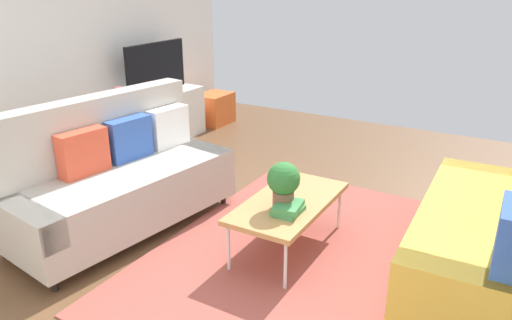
{
  "coord_description": "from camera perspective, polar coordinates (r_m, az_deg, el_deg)",
  "views": [
    {
      "loc": [
        -3.0,
        -1.63,
        2.03
      ],
      "look_at": [
        0.14,
        0.2,
        0.65
      ],
      "focal_mm": 34.15,
      "sensor_mm": 36.0,
      "label": 1
    }
  ],
  "objects": [
    {
      "name": "bottle_2",
      "position": [
        6.08,
        -12.59,
        8.06
      ],
      "size": [
        0.05,
        0.05,
        0.21
      ],
      "primitive_type": "cylinder",
      "color": "#262626",
      "rests_on": "tv_console"
    },
    {
      "name": "area_rug",
      "position": [
        3.83,
        6.1,
        -11.22
      ],
      "size": [
        2.9,
        2.2,
        0.01
      ],
      "primitive_type": "cube",
      "color": "#9E4C42",
      "rests_on": "ground_plane"
    },
    {
      "name": "storage_trunk",
      "position": [
        7.15,
        -4.87,
        6.02
      ],
      "size": [
        0.52,
        0.4,
        0.44
      ],
      "primitive_type": "cube",
      "color": "orange",
      "rests_on": "ground_plane"
    },
    {
      "name": "table_book_1",
      "position": [
        3.53,
        3.8,
        -5.39
      ],
      "size": [
        0.26,
        0.21,
        0.04
      ],
      "primitive_type": "cube",
      "rotation": [
        0.0,
        0.0,
        0.15
      ],
      "color": "#3F8C4C",
      "rests_on": "table_book_0"
    },
    {
      "name": "potted_plant",
      "position": [
        3.54,
        3.24,
        -2.66
      ],
      "size": [
        0.24,
        0.24,
        0.36
      ],
      "color": "brown",
      "rests_on": "coffee_table"
    },
    {
      "name": "tv_console",
      "position": [
        6.35,
        -11.33,
        4.74
      ],
      "size": [
        1.4,
        0.44,
        0.64
      ],
      "primitive_type": "cube",
      "color": "silver",
      "rests_on": "ground_plane"
    },
    {
      "name": "bottle_1",
      "position": [
        6.01,
        -13.2,
        7.89
      ],
      "size": [
        0.04,
        0.04,
        0.21
      ],
      "primitive_type": "cylinder",
      "color": "#262626",
      "rests_on": "tv_console"
    },
    {
      "name": "bottle_0",
      "position": [
        5.94,
        -13.86,
        7.38
      ],
      "size": [
        0.05,
        0.05,
        0.15
      ],
      "primitive_type": "cylinder",
      "color": "silver",
      "rests_on": "tv_console"
    },
    {
      "name": "ground_plane",
      "position": [
        3.97,
        1.51,
        -9.98
      ],
      "size": [
        7.68,
        7.68,
        0.0
      ],
      "primitive_type": "plane",
      "color": "brown"
    },
    {
      "name": "tv",
      "position": [
        6.2,
        -11.6,
        10.33
      ],
      "size": [
        1.0,
        0.2,
        0.64
      ],
      "color": "black",
      "rests_on": "tv_console"
    },
    {
      "name": "wall_far",
      "position": [
        5.38,
        -26.16,
        12.53
      ],
      "size": [
        6.4,
        0.12,
        2.9
      ],
      "primitive_type": "cube",
      "color": "white",
      "rests_on": "ground_plane"
    },
    {
      "name": "coffee_table",
      "position": [
        3.76,
        3.86,
        -5.09
      ],
      "size": [
        1.1,
        0.56,
        0.42
      ],
      "color": "#B7844C",
      "rests_on": "ground_plane"
    },
    {
      "name": "couch_beige",
      "position": [
        4.25,
        -15.94,
        -1.9
      ],
      "size": [
        2.0,
        1.09,
        1.1
      ],
      "rotation": [
        0.0,
        0.0,
        3.0
      ],
      "color": "#B2ADA3",
      "rests_on": "ground_plane"
    },
    {
      "name": "couch_green",
      "position": [
        3.69,
        26.32,
        -7.06
      ],
      "size": [
        1.92,
        0.9,
        1.1
      ],
      "rotation": [
        0.0,
        0.0,
        0.03
      ],
      "color": "gold",
      "rests_on": "ground_plane"
    },
    {
      "name": "vase_0",
      "position": [
        5.88,
        -15.71,
        7.29
      ],
      "size": [
        0.12,
        0.12,
        0.19
      ],
      "primitive_type": "cylinder",
      "color": "#B24C4C",
      "rests_on": "tv_console"
    },
    {
      "name": "table_book_0",
      "position": [
        3.55,
        3.79,
        -5.93
      ],
      "size": [
        0.24,
        0.18,
        0.04
      ],
      "primitive_type": "cube",
      "rotation": [
        0.0,
        0.0,
        0.0
      ],
      "color": "#3F8C4C",
      "rests_on": "coffee_table"
    }
  ]
}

